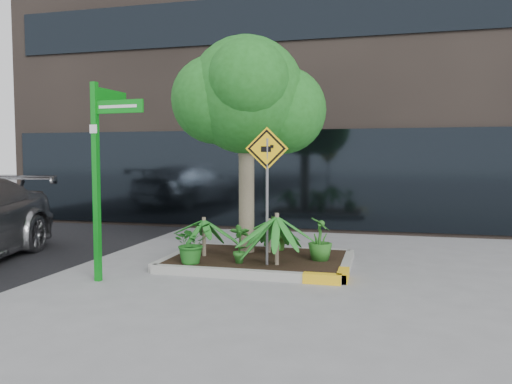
# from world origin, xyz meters

# --- Properties ---
(ground) EXTENTS (80.00, 80.00, 0.00)m
(ground) POSITION_xyz_m (0.00, 0.00, 0.00)
(ground) COLOR gray
(ground) RESTS_ON ground
(planter) EXTENTS (3.35, 2.36, 0.15)m
(planter) POSITION_xyz_m (0.23, 0.27, 0.10)
(planter) COLOR #9E9E99
(planter) RESTS_ON ground
(tree) EXTENTS (2.87, 2.55, 4.31)m
(tree) POSITION_xyz_m (-0.14, 0.73, 3.15)
(tree) COLOR gray
(tree) RESTS_ON ground
(palm_front) EXTENTS (1.00, 1.00, 1.11)m
(palm_front) POSITION_xyz_m (0.67, -0.29, 0.98)
(palm_front) COLOR gray
(palm_front) RESTS_ON ground
(palm_left) EXTENTS (0.81, 0.81, 0.90)m
(palm_left) POSITION_xyz_m (-0.80, 0.13, 0.82)
(palm_left) COLOR gray
(palm_left) RESTS_ON ground
(palm_back) EXTENTS (0.73, 0.73, 0.82)m
(palm_back) POSITION_xyz_m (0.29, 0.76, 0.76)
(palm_back) COLOR gray
(palm_back) RESTS_ON ground
(shrub_a) EXTENTS (0.91, 0.91, 0.72)m
(shrub_a) POSITION_xyz_m (-0.78, -0.54, 0.51)
(shrub_a) COLOR #1C601B
(shrub_a) RESTS_ON planter
(shrub_b) EXTENTS (0.52, 0.52, 0.76)m
(shrub_b) POSITION_xyz_m (1.34, 0.27, 0.53)
(shrub_b) COLOR #286B20
(shrub_b) RESTS_ON planter
(shrub_c) EXTENTS (0.37, 0.37, 0.69)m
(shrub_c) POSITION_xyz_m (0.02, -0.32, 0.49)
(shrub_c) COLOR #287223
(shrub_c) RESTS_ON planter
(shrub_d) EXTENTS (0.42, 0.42, 0.69)m
(shrub_d) POSITION_xyz_m (0.44, 0.97, 0.50)
(shrub_d) COLOR #2B5D1B
(shrub_d) RESTS_ON planter
(street_sign_post) EXTENTS (0.93, 0.94, 3.15)m
(street_sign_post) POSITION_xyz_m (-1.93, -1.44, 1.95)
(street_sign_post) COLOR #0C8A19
(street_sign_post) RESTS_ON ground
(cattle_sign) EXTENTS (0.70, 0.22, 2.33)m
(cattle_sign) POSITION_xyz_m (0.51, -0.38, 1.72)
(cattle_sign) COLOR slate
(cattle_sign) RESTS_ON ground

